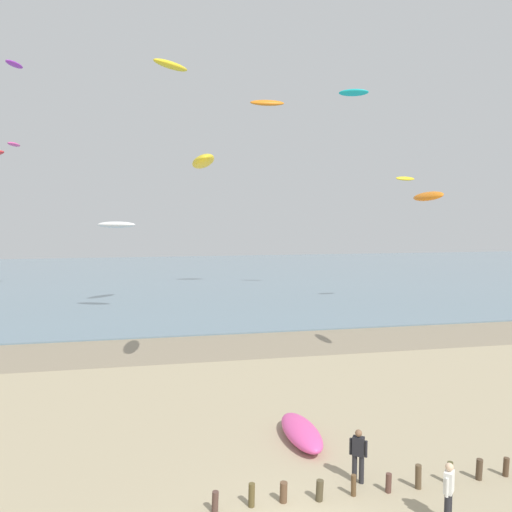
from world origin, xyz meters
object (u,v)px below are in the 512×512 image
at_px(kite_aloft_4, 428,196).
at_px(kite_aloft_7, 203,161).
at_px(kite_aloft_2, 14,144).
at_px(kite_aloft_5, 171,65).
at_px(kite_aloft_3, 14,64).
at_px(kite_aloft_9, 116,225).
at_px(kite_aloft_1, 405,179).
at_px(person_mid_beach, 449,491).
at_px(person_by_waterline, 358,454).
at_px(kite_aloft_8, 354,93).
at_px(kite_aloft_10, 267,103).
at_px(grounded_kite, 301,432).

bearing_deg(kite_aloft_4, kite_aloft_7, -89.77).
height_order(kite_aloft_2, kite_aloft_5, kite_aloft_5).
xyz_separation_m(kite_aloft_3, kite_aloft_9, (6.83, 2.74, -11.92)).
height_order(kite_aloft_1, kite_aloft_2, kite_aloft_2).
xyz_separation_m(person_mid_beach, person_by_waterline, (-1.58, 2.46, 0.00)).
bearing_deg(kite_aloft_7, kite_aloft_3, -140.03).
relative_size(kite_aloft_2, kite_aloft_5, 0.69).
distance_m(kite_aloft_3, kite_aloft_5, 11.54).
bearing_deg(kite_aloft_3, kite_aloft_4, -103.74).
height_order(kite_aloft_1, kite_aloft_5, kite_aloft_5).
distance_m(kite_aloft_8, kite_aloft_10, 8.74).
bearing_deg(person_mid_beach, kite_aloft_8, 71.87).
bearing_deg(kite_aloft_4, person_mid_beach, -30.99).
relative_size(kite_aloft_5, kite_aloft_8, 1.14).
height_order(kite_aloft_1, kite_aloft_10, kite_aloft_10).
distance_m(kite_aloft_5, kite_aloft_10, 15.96).
height_order(kite_aloft_2, kite_aloft_9, kite_aloft_2).
bearing_deg(kite_aloft_4, kite_aloft_3, -125.90).
distance_m(kite_aloft_3, kite_aloft_4, 30.93).
xyz_separation_m(kite_aloft_1, kite_aloft_10, (-10.71, 9.19, 8.24)).
xyz_separation_m(kite_aloft_8, kite_aloft_9, (-22.72, -4.25, -12.96)).
relative_size(grounded_kite, kite_aloft_4, 1.30).
xyz_separation_m(person_by_waterline, grounded_kite, (-0.92, 3.15, -0.58)).
height_order(kite_aloft_2, kite_aloft_10, kite_aloft_10).
xyz_separation_m(grounded_kite, kite_aloft_4, (9.33, 7.52, 9.14)).
xyz_separation_m(kite_aloft_7, kite_aloft_8, (17.17, 23.45, 9.66)).
bearing_deg(grounded_kite, kite_aloft_8, -26.95).
relative_size(kite_aloft_1, kite_aloft_10, 0.56).
xyz_separation_m(grounded_kite, kite_aloft_7, (-2.96, 6.72, 10.67)).
distance_m(person_by_waterline, kite_aloft_1, 33.55).
bearing_deg(kite_aloft_1, kite_aloft_10, -49.58).
bearing_deg(kite_aloft_2, kite_aloft_4, 54.08).
distance_m(kite_aloft_3, kite_aloft_7, 22.32).
height_order(person_mid_beach, kite_aloft_7, kite_aloft_7).
relative_size(kite_aloft_4, kite_aloft_7, 0.77).
height_order(person_mid_beach, kite_aloft_9, kite_aloft_9).
xyz_separation_m(kite_aloft_3, kite_aloft_10, (21.48, 10.31, 0.42)).
relative_size(kite_aloft_8, kite_aloft_10, 0.83).
height_order(kite_aloft_2, kite_aloft_4, kite_aloft_2).
relative_size(kite_aloft_4, kite_aloft_9, 0.77).
height_order(kite_aloft_2, kite_aloft_8, kite_aloft_8).
bearing_deg(kite_aloft_2, kite_aloft_9, 52.09).
distance_m(person_by_waterline, kite_aloft_2, 48.95).
bearing_deg(kite_aloft_4, kite_aloft_8, 164.36).
xyz_separation_m(person_mid_beach, kite_aloft_5, (-6.47, 26.77, 18.71)).
height_order(person_mid_beach, kite_aloft_4, kite_aloft_4).
bearing_deg(person_mid_beach, kite_aloft_3, 121.77).
relative_size(kite_aloft_3, kite_aloft_9, 0.58).
distance_m(kite_aloft_4, kite_aloft_9, 25.69).
distance_m(person_mid_beach, kite_aloft_9, 34.08).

